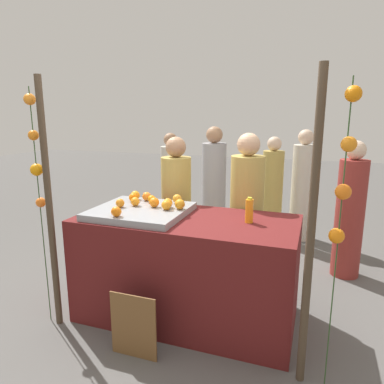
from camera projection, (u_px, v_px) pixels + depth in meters
The scene contains 28 objects.
ground_plane at pixel (187, 315), 3.32m from camera, with size 24.00×24.00×0.00m, color #565451.
stall_counter at pixel (186, 268), 3.21m from camera, with size 1.92×0.90×0.95m, color #5B1919.
orange_tray at pixel (141, 211), 3.21m from camera, with size 0.81×0.75×0.06m, color gray.
orange_0 at pixel (154, 202), 3.22m from camera, with size 0.09×0.09×0.09m, color orange.
orange_1 at pixel (116, 212), 2.93m from camera, with size 0.09×0.09×0.09m, color orange.
orange_2 at pixel (133, 198), 3.41m from camera, with size 0.08×0.08×0.08m, color orange.
orange_3 at pixel (152, 199), 3.36m from camera, with size 0.08×0.08×0.08m, color orange.
orange_4 at pixel (168, 203), 3.20m from camera, with size 0.09×0.09×0.09m, color orange.
orange_5 at pixel (177, 199), 3.35m from camera, with size 0.09×0.09×0.09m, color orange.
orange_6 at pixel (166, 205), 3.13m from camera, with size 0.09×0.09×0.09m, color orange.
orange_7 at pixel (120, 203), 3.22m from camera, with size 0.08×0.08×0.08m, color orange.
orange_8 at pixel (135, 195), 3.50m from camera, with size 0.09×0.09×0.09m, color orange.
orange_9 at pixel (147, 196), 3.46m from camera, with size 0.09×0.09×0.09m, color orange.
orange_10 at pixel (180, 204), 3.15m from camera, with size 0.09×0.09×0.09m, color orange.
orange_11 at pixel (135, 202), 3.26m from camera, with size 0.08×0.08×0.08m, color orange.
juice_bottle at pixel (249, 211), 2.96m from camera, with size 0.07×0.07×0.22m.
chalkboard_sign at pixel (134, 327), 2.71m from camera, with size 0.38×0.03×0.53m.
vendor_left at pixel (176, 215), 3.90m from camera, with size 0.32×0.32×1.60m.
vendor_right at pixel (246, 221), 3.61m from camera, with size 0.33×0.33×1.66m.
crowd_person_0 at pixel (302, 189), 5.19m from camera, with size 0.32×0.32×1.62m.
crowd_person_1 at pixel (171, 186), 5.63m from camera, with size 0.31×0.31×1.55m.
crowd_person_2 at pixel (272, 192), 5.23m from camera, with size 0.30×0.30×1.52m.
crowd_person_3 at pixel (214, 191), 4.98m from camera, with size 0.33×0.33×1.67m.
crowd_person_4 at pixel (350, 215), 4.00m from camera, with size 0.31×0.31×1.56m.
canopy_post_left at pixel (49, 208), 2.97m from camera, with size 0.06×0.06×2.14m, color #473828.
canopy_post_right at pixel (311, 236), 2.29m from camera, with size 0.06×0.06×2.14m, color #473828.
garland_strand_left at pixel (35, 154), 2.91m from camera, with size 0.11×0.11×2.05m.
garland_strand_right at pixel (345, 174), 2.10m from camera, with size 0.11×0.11×2.05m.
Camera 1 is at (1.05, -2.80, 1.85)m, focal length 33.27 mm.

